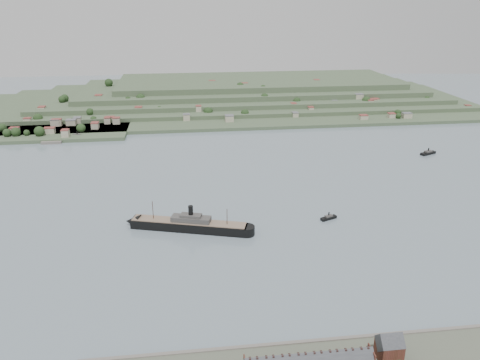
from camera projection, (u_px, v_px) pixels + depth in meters
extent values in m
plane|color=slate|center=(264.00, 211.00, 358.06)|extent=(1400.00, 1400.00, 0.00)
cube|color=slate|center=(319.00, 342.00, 219.95)|extent=(220.00, 2.00, 2.60)
cube|color=#33353A|center=(309.00, 360.00, 198.42)|extent=(55.60, 8.15, 8.15)
cube|color=#4C281B|center=(372.00, 352.00, 201.27)|extent=(0.50, 8.40, 3.00)
cube|color=black|center=(258.00, 360.00, 194.97)|extent=(0.90, 1.40, 3.20)
cube|color=black|center=(271.00, 359.00, 195.61)|extent=(0.90, 1.40, 3.20)
cube|color=black|center=(303.00, 356.00, 197.22)|extent=(0.90, 1.40, 3.20)
cube|color=black|center=(316.00, 355.00, 197.87)|extent=(0.90, 1.40, 3.20)
cube|color=black|center=(347.00, 352.00, 199.48)|extent=(0.90, 1.40, 3.20)
cube|color=black|center=(360.00, 351.00, 200.12)|extent=(0.90, 1.40, 3.20)
cube|color=#4C281B|center=(389.00, 350.00, 207.42)|extent=(10.00, 10.00, 9.00)
cube|color=#33353A|center=(390.00, 342.00, 205.77)|extent=(10.40, 10.18, 10.18)
cube|color=#405438|center=(222.00, 107.00, 689.89)|extent=(760.00, 260.00, 4.00)
cube|color=#405438|center=(233.00, 100.00, 713.69)|extent=(680.00, 220.00, 5.00)
cube|color=#405438|center=(242.00, 94.00, 727.29)|extent=(600.00, 200.00, 6.00)
cube|color=#405438|center=(250.00, 88.00, 740.54)|extent=(520.00, 180.00, 7.00)
cube|color=#405438|center=(258.00, 81.00, 753.41)|extent=(440.00, 160.00, 8.00)
cube|color=#405438|center=(65.00, 131.00, 564.87)|extent=(150.00, 90.00, 4.00)
cube|color=slate|center=(52.00, 141.00, 525.70)|extent=(22.00, 14.00, 2.80)
cube|color=black|center=(189.00, 226.00, 327.35)|extent=(81.98, 34.25, 6.40)
cone|color=black|center=(133.00, 222.00, 333.70)|extent=(13.67, 13.67, 10.98)
cylinder|color=black|center=(247.00, 230.00, 321.00)|extent=(10.98, 10.98, 6.40)
cube|color=#7B6552|center=(189.00, 221.00, 326.08)|extent=(79.97, 32.85, 0.55)
cube|color=#43403E|center=(191.00, 219.00, 325.07)|extent=(28.65, 15.80, 3.66)
cube|color=#43403E|center=(191.00, 216.00, 324.17)|extent=(15.86, 10.35, 2.29)
cylinder|color=black|center=(191.00, 211.00, 322.90)|extent=(3.29, 3.29, 8.23)
cylinder|color=#40291D|center=(153.00, 211.00, 327.80)|extent=(0.46, 0.46, 14.63)
cylinder|color=#40291D|center=(227.00, 218.00, 319.95)|extent=(0.46, 0.46, 12.80)
cube|color=black|center=(329.00, 218.00, 343.97)|extent=(13.24, 7.90, 2.06)
cube|color=#43403E|center=(329.00, 216.00, 343.40)|extent=(6.40, 4.68, 1.55)
cylinder|color=black|center=(329.00, 214.00, 342.78)|extent=(0.86, 0.86, 3.00)
cube|color=black|center=(77.00, 136.00, 544.22)|extent=(20.97, 13.07, 2.72)
cube|color=#43403E|center=(77.00, 135.00, 543.48)|extent=(10.20, 7.71, 2.04)
cylinder|color=black|center=(77.00, 133.00, 542.65)|extent=(1.13, 1.13, 3.96)
cube|color=black|center=(428.00, 153.00, 486.33)|extent=(19.17, 12.17, 2.49)
cube|color=#43403E|center=(428.00, 151.00, 485.65)|extent=(9.35, 7.14, 1.86)
cylinder|color=black|center=(429.00, 150.00, 484.90)|extent=(1.04, 1.04, 3.63)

